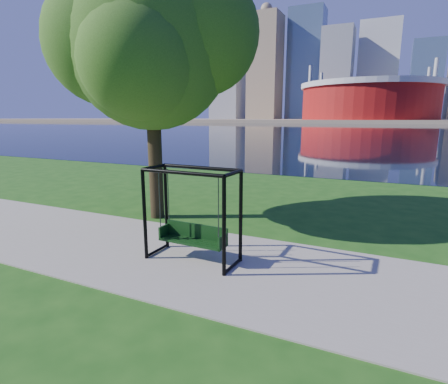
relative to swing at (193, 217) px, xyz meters
The scene contains 8 objects.
ground 1.30m from the swing, 40.69° to the left, with size 900.00×900.00×0.00m, color #1E5114.
path 1.18m from the swing, ahead, with size 120.00×4.00×0.03m, color #9E937F.
river 102.52m from the swing, 89.67° to the left, with size 900.00×180.00×0.02m, color black.
far_bank 306.52m from the swing, 89.89° to the left, with size 900.00×228.00×2.00m, color #937F60.
stadium 236.07m from the swing, 92.29° to the left, with size 83.00×83.00×32.00m.
skyline 321.82m from the swing, 90.66° to the left, with size 392.00×66.00×96.50m.
swing is the anchor object (origin of this frame).
park_tree 5.86m from the swing, 137.52° to the left, with size 6.21×5.61×7.71m.
Camera 1 is at (3.20, -7.01, 3.20)m, focal length 28.00 mm.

